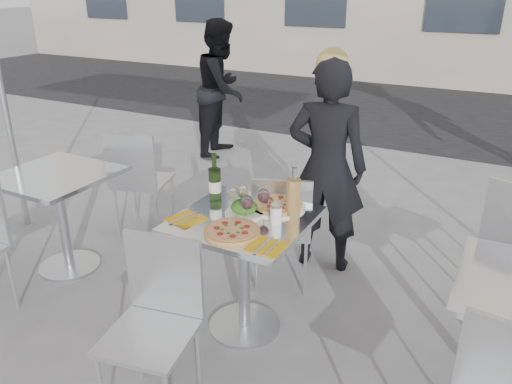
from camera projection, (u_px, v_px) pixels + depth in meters
The scene contains 21 objects.
ground at pixel (245, 327), 3.09m from camera, with size 80.00×80.00×0.00m, color slate.
street_asphalt at pixel (434, 110), 8.38m from camera, with size 24.00×5.00×0.00m, color black.
main_table at pixel (244, 250), 2.88m from camera, with size 0.72×0.72×0.75m.
side_table_left at pixel (59, 201), 3.53m from camera, with size 0.72×0.72×0.75m.
chair_far at pixel (282, 223), 3.30m from camera, with size 0.50×0.51×0.84m.
chair_near at pixel (156, 311), 2.38m from camera, with size 0.46×0.47×0.87m.
side_chair_lfar at pixel (138, 175), 4.01m from camera, with size 0.52×0.52×0.91m.
woman_diner at pixel (327, 167), 3.50m from camera, with size 0.56×0.37×1.54m, color black.
pedestrian_a at pixel (222, 89), 5.97m from camera, with size 0.78×0.61×1.60m, color black.
pizza_near at pixel (232, 231), 2.62m from camera, with size 0.30×0.30×0.02m.
pizza_far at pixel (278, 205), 2.92m from camera, with size 0.32×0.32×0.03m.
salad_plate at pixel (244, 208), 2.83m from camera, with size 0.22×0.22×0.09m.
wine_bottle at pixel (215, 183), 2.98m from camera, with size 0.07×0.08×0.29m.
carafe at pixel (293, 197), 2.77m from camera, with size 0.08×0.08×0.29m.
sugar_shaker at pixel (276, 213), 2.72m from camera, with size 0.06×0.06×0.11m.
wineglass_white_a at pixel (233, 195), 2.82m from camera, with size 0.07×0.07×0.16m.
wineglass_white_b at pixel (243, 193), 2.85m from camera, with size 0.07×0.07×0.16m.
wineglass_red_a at pixel (247, 203), 2.71m from camera, with size 0.07×0.07×0.16m.
wineglass_red_b at pixel (264, 197), 2.79m from camera, with size 0.07×0.07×0.16m.
napkin_left at pixel (186, 219), 2.77m from camera, with size 0.22×0.22×0.01m.
napkin_right at pixel (267, 246), 2.48m from camera, with size 0.18×0.20×0.01m.
Camera 1 is at (1.25, -2.19, 1.96)m, focal length 35.00 mm.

